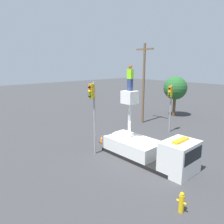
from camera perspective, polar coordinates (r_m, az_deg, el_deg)
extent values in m
plane|color=#38383A|center=(15.99, 7.66, -11.77)|extent=(120.00, 120.00, 0.00)
cube|color=black|center=(15.94, 7.67, -11.38)|extent=(5.88, 2.36, 0.24)
cube|color=silver|center=(16.27, 5.38, -8.98)|extent=(4.17, 2.30, 1.20)
cube|color=silver|center=(14.07, 17.21, -11.28)|extent=(1.71, 2.30, 2.02)
cube|color=black|center=(13.55, 20.53, -10.63)|extent=(0.03, 1.95, 0.81)
cube|color=orange|center=(13.68, 17.51, -7.14)|extent=(0.36, 1.38, 0.14)
cylinder|color=silver|center=(15.89, 4.56, -2.14)|extent=(0.22, 0.22, 2.67)
cube|color=white|center=(15.54, 4.67, 3.89)|extent=(0.94, 0.94, 0.90)
cube|color=navy|center=(15.43, 4.73, 7.08)|extent=(0.34, 0.26, 0.84)
cube|color=#8CEA1E|center=(15.38, 4.78, 9.86)|extent=(0.40, 0.26, 0.66)
sphere|color=#9E704C|center=(15.36, 4.81, 11.52)|extent=(0.23, 0.23, 0.23)
cylinder|color=orange|center=(15.36, 4.81, 11.84)|extent=(0.26, 0.26, 0.09)
cylinder|color=gray|center=(15.74, -4.60, -1.79)|extent=(0.14, 0.14, 5.33)
cube|color=#B79314|center=(15.23, -5.36, 5.45)|extent=(0.34, 0.28, 1.00)
sphere|color=#490707|center=(15.09, -5.94, 6.55)|extent=(0.22, 0.22, 0.22)
sphere|color=gold|center=(15.12, -5.91, 5.38)|extent=(0.22, 0.22, 0.22)
sphere|color=#083710|center=(15.17, -5.89, 4.22)|extent=(0.22, 0.22, 0.22)
cylinder|color=gray|center=(21.67, 15.04, 0.88)|extent=(0.14, 0.14, 4.63)
cube|color=#B79314|center=(21.23, 14.99, 5.21)|extent=(0.34, 0.28, 1.00)
sphere|color=#490707|center=(21.04, 14.77, 6.01)|extent=(0.22, 0.22, 0.22)
sphere|color=gold|center=(21.07, 14.72, 5.17)|extent=(0.22, 0.22, 0.22)
sphere|color=#083710|center=(21.11, 14.67, 4.34)|extent=(0.22, 0.22, 0.22)
cylinder|color=gold|center=(11.08, 17.67, -21.86)|extent=(0.23, 0.23, 0.84)
sphere|color=gold|center=(10.82, 17.85, -19.77)|extent=(0.20, 0.20, 0.20)
cylinder|color=gold|center=(11.10, 16.85, -21.20)|extent=(0.12, 0.09, 0.09)
cylinder|color=gold|center=(10.96, 18.56, -21.80)|extent=(0.12, 0.09, 0.09)
cube|color=black|center=(18.71, -2.67, -7.90)|extent=(0.40, 0.40, 0.03)
cone|color=orange|center=(18.60, -2.69, -6.95)|extent=(0.33, 0.33, 0.69)
cylinder|color=white|center=(18.58, -2.69, -6.85)|extent=(0.17, 0.17, 0.10)
cylinder|color=brown|center=(28.61, 15.91, 1.51)|extent=(0.36, 0.36, 2.56)
sphere|color=#235B28|center=(28.28, 16.19, 6.05)|extent=(2.87, 2.87, 2.87)
cylinder|color=brown|center=(24.26, 8.24, 7.17)|extent=(0.26, 0.26, 8.61)
cube|color=brown|center=(24.19, 8.53, 15.93)|extent=(2.20, 0.16, 0.16)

